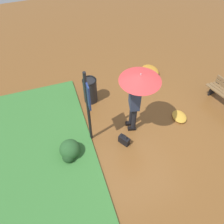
% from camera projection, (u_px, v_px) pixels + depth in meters
% --- Properties ---
extents(ground_plane, '(18.00, 18.00, 0.00)m').
position_uv_depth(ground_plane, '(139.00, 131.00, 6.74)').
color(ground_plane, brown).
extents(grass_verge, '(4.80, 4.00, 0.05)m').
position_uv_depth(grass_verge, '(15.00, 159.00, 6.13)').
color(grass_verge, '#387533').
rests_on(grass_verge, ground_plane).
extents(person_with_umbrella, '(0.96, 0.96, 2.04)m').
position_uv_depth(person_with_umbrella, '(138.00, 88.00, 5.61)').
color(person_with_umbrella, black).
rests_on(person_with_umbrella, ground_plane).
extents(info_sign_post, '(0.44, 0.07, 2.30)m').
position_uv_depth(info_sign_post, '(88.00, 101.00, 5.49)').
color(info_sign_post, black).
rests_on(info_sign_post, ground_plane).
extents(handbag, '(0.33, 0.28, 0.37)m').
position_uv_depth(handbag, '(124.00, 140.00, 6.39)').
color(handbag, black).
rests_on(handbag, ground_plane).
extents(trash_bin, '(0.42, 0.42, 0.83)m').
position_uv_depth(trash_bin, '(90.00, 90.00, 7.18)').
color(trash_bin, black).
rests_on(trash_bin, ground_plane).
extents(shrub_cluster, '(0.57, 0.52, 0.47)m').
position_uv_depth(shrub_cluster, '(70.00, 151.00, 6.07)').
color(shrub_cluster, '#285628').
rests_on(shrub_cluster, ground_plane).
extents(leaf_pile_near_person, '(0.49, 0.39, 0.11)m').
position_uv_depth(leaf_pile_near_person, '(179.00, 117.00, 7.00)').
color(leaf_pile_near_person, gold).
rests_on(leaf_pile_near_person, ground_plane).
extents(leaf_pile_by_bench, '(0.72, 0.57, 0.16)m').
position_uv_depth(leaf_pile_by_bench, '(150.00, 71.00, 8.26)').
color(leaf_pile_by_bench, '#C68428').
rests_on(leaf_pile_by_bench, ground_plane).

